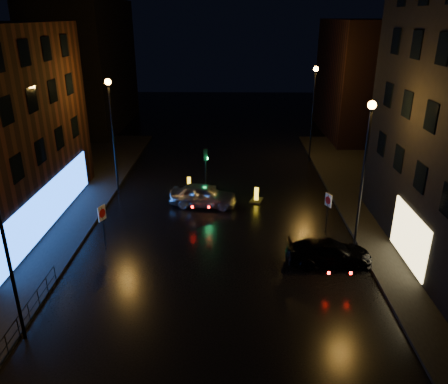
{
  "coord_description": "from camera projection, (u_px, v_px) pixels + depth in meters",
  "views": [
    {
      "loc": [
        0.67,
        -16.28,
        12.39
      ],
      "look_at": [
        0.26,
        7.3,
        2.8
      ],
      "focal_mm": 35.0,
      "sensor_mm": 36.0,
      "label": 1
    }
  ],
  "objects": [
    {
      "name": "ground",
      "position": [
        215.0,
        310.0,
        19.75
      ],
      "size": [
        120.0,
        120.0,
        0.0
      ],
      "primitive_type": "plane",
      "color": "black",
      "rests_on": "ground"
    },
    {
      "name": "street_lamp_lfar",
      "position": [
        112.0,
        119.0,
        30.75
      ],
      "size": [
        0.44,
        0.44,
        8.37
      ],
      "color": "black",
      "rests_on": "ground"
    },
    {
      "name": "bollard_far",
      "position": [
        189.0,
        186.0,
        33.4
      ],
      "size": [
        0.73,
        1.09,
        0.95
      ],
      "rotation": [
        0.0,
        0.0,
        0.01
      ],
      "color": "black",
      "rests_on": "ground"
    },
    {
      "name": "bollard_near",
      "position": [
        256.0,
        198.0,
        31.21
      ],
      "size": [
        1.09,
        1.35,
        1.03
      ],
      "rotation": [
        0.0,
        0.0,
        -0.3
      ],
      "color": "black",
      "rests_on": "ground"
    },
    {
      "name": "dark_sedan",
      "position": [
        329.0,
        252.0,
        23.21
      ],
      "size": [
        4.63,
        2.01,
        1.33
      ],
      "primitive_type": "imported",
      "rotation": [
        0.0,
        0.0,
        1.6
      ],
      "color": "black",
      "rests_on": "ground"
    },
    {
      "name": "road_sign_right",
      "position": [
        328.0,
        203.0,
        26.32
      ],
      "size": [
        0.3,
        0.56,
        2.45
      ],
      "rotation": [
        0.0,
        0.0,
        3.58
      ],
      "color": "black",
      "rests_on": "ground"
    },
    {
      "name": "silver_hatchback",
      "position": [
        203.0,
        195.0,
        30.27
      ],
      "size": [
        4.83,
        2.47,
        1.57
      ],
      "primitive_type": "imported",
      "rotation": [
        0.0,
        0.0,
        1.43
      ],
      "color": "#A8AAAF",
      "rests_on": "ground"
    },
    {
      "name": "street_lamp_rfar",
      "position": [
        314.0,
        100.0,
        37.91
      ],
      "size": [
        0.44,
        0.44,
        8.37
      ],
      "color": "black",
      "rests_on": "ground"
    },
    {
      "name": "pavement_right",
      "position": [
        447.0,
        230.0,
        26.91
      ],
      "size": [
        12.0,
        44.0,
        0.15
      ],
      "primitive_type": "cube",
      "color": "black",
      "rests_on": "ground"
    },
    {
      "name": "building_far_right",
      "position": [
        365.0,
        79.0,
        46.89
      ],
      "size": [
        8.0,
        14.0,
        12.0
      ],
      "primitive_type": "cube",
      "color": "black",
      "rests_on": "ground"
    },
    {
      "name": "traffic_signal",
      "position": [
        206.0,
        187.0,
        32.55
      ],
      "size": [
        1.4,
        2.4,
        3.45
      ],
      "color": "black",
      "rests_on": "ground"
    },
    {
      "name": "street_lamp_rnear",
      "position": [
        366.0,
        154.0,
        23.09
      ],
      "size": [
        0.44,
        0.44,
        8.37
      ],
      "color": "black",
      "rests_on": "ground"
    },
    {
      "name": "road_sign_left",
      "position": [
        102.0,
        217.0,
        24.28
      ],
      "size": [
        0.28,
        0.61,
        2.62
      ],
      "rotation": [
        0.0,
        0.0,
        -0.37
      ],
      "color": "black",
      "rests_on": "ground"
    },
    {
      "name": "building_far_left",
      "position": [
        86.0,
        66.0,
        49.8
      ],
      "size": [
        8.0,
        16.0,
        14.0
      ],
      "primitive_type": "cube",
      "color": "black",
      "rests_on": "ground"
    },
    {
      "name": "guard_railing",
      "position": [
        28.0,
        308.0,
        18.68
      ],
      "size": [
        0.05,
        6.04,
        1.0
      ],
      "color": "black",
      "rests_on": "ground"
    }
  ]
}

